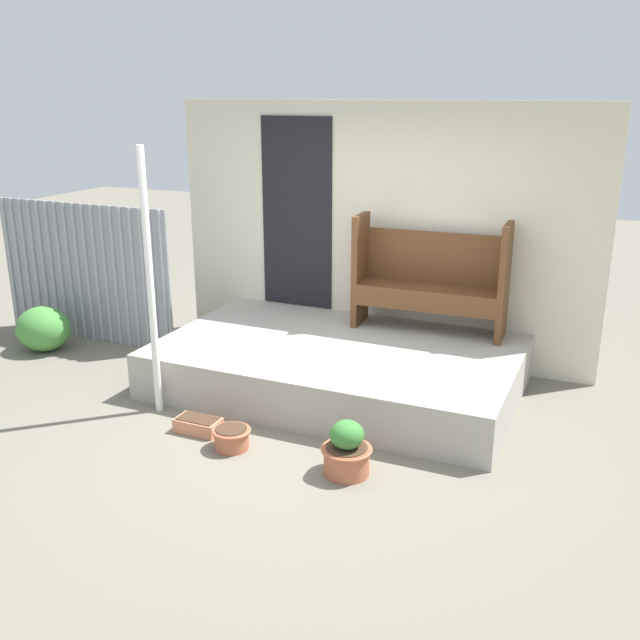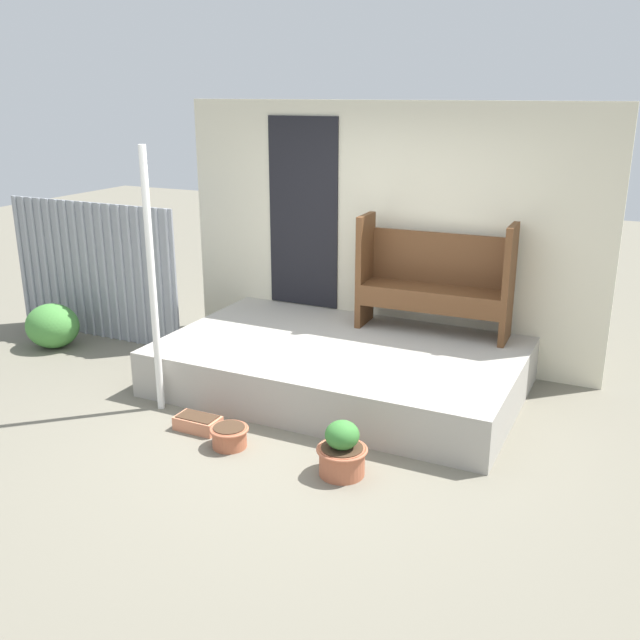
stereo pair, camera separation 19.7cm
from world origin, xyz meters
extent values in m
plane|color=#706B5B|center=(0.00, 0.00, 0.00)|extent=(24.00, 24.00, 0.00)
cube|color=#A8A399|center=(-0.07, 1.02, 0.22)|extent=(3.27, 2.03, 0.43)
cube|color=beige|center=(-0.07, 2.06, 1.30)|extent=(4.47, 0.06, 2.60)
cube|color=black|center=(-0.97, 2.02, 1.44)|extent=(0.80, 0.02, 2.00)
cube|color=gray|center=(-3.18, 1.19, 0.77)|extent=(2.26, 0.02, 1.53)
cylinder|color=#979CA5|center=(-4.25, 1.17, 0.77)|extent=(0.04, 0.04, 1.53)
cylinder|color=#979CA5|center=(-4.13, 1.17, 0.77)|extent=(0.04, 0.04, 1.53)
cylinder|color=#979CA5|center=(-4.00, 1.17, 0.77)|extent=(0.04, 0.04, 1.53)
cylinder|color=#979CA5|center=(-3.88, 1.17, 0.77)|extent=(0.04, 0.04, 1.53)
cylinder|color=#979CA5|center=(-3.75, 1.17, 0.77)|extent=(0.04, 0.04, 1.53)
cylinder|color=#979CA5|center=(-3.62, 1.17, 0.77)|extent=(0.04, 0.04, 1.53)
cylinder|color=#979CA5|center=(-3.50, 1.17, 0.77)|extent=(0.04, 0.04, 1.53)
cylinder|color=#979CA5|center=(-3.37, 1.17, 0.77)|extent=(0.04, 0.04, 1.53)
cylinder|color=#979CA5|center=(-3.25, 1.17, 0.77)|extent=(0.04, 0.04, 1.53)
cylinder|color=#979CA5|center=(-3.12, 1.17, 0.77)|extent=(0.04, 0.04, 1.53)
cylinder|color=#979CA5|center=(-3.00, 1.17, 0.77)|extent=(0.04, 0.04, 1.53)
cylinder|color=#979CA5|center=(-2.87, 1.17, 0.77)|extent=(0.04, 0.04, 1.53)
cylinder|color=#979CA5|center=(-2.74, 1.17, 0.77)|extent=(0.04, 0.04, 1.53)
cylinder|color=#979CA5|center=(-2.62, 1.17, 0.77)|extent=(0.04, 0.04, 1.53)
cylinder|color=#979CA5|center=(-2.49, 1.17, 0.77)|extent=(0.04, 0.04, 1.53)
cylinder|color=#979CA5|center=(-2.37, 1.17, 0.77)|extent=(0.04, 0.04, 1.53)
cylinder|color=#979CA5|center=(-2.24, 1.17, 0.77)|extent=(0.04, 0.04, 1.53)
cylinder|color=#979CA5|center=(-2.12, 1.17, 0.77)|extent=(0.04, 0.04, 1.53)
cylinder|color=white|center=(-1.32, -0.08, 1.14)|extent=(0.06, 0.06, 2.28)
cube|color=brown|center=(-0.13, 1.72, 0.98)|extent=(0.07, 0.40, 1.11)
cube|color=brown|center=(1.27, 1.77, 0.98)|extent=(0.07, 0.40, 1.11)
cube|color=brown|center=(0.57, 1.75, 0.86)|extent=(1.36, 0.45, 0.04)
cube|color=brown|center=(0.58, 1.56, 0.76)|extent=(1.35, 0.08, 0.16)
cube|color=brown|center=(0.57, 1.93, 1.13)|extent=(1.35, 0.09, 0.50)
cylinder|color=#B26042|center=(-0.38, -0.44, 0.08)|extent=(0.27, 0.27, 0.16)
torus|color=#B26042|center=(-0.38, -0.44, 0.15)|extent=(0.31, 0.31, 0.02)
cylinder|color=#422D1E|center=(-0.38, -0.44, 0.17)|extent=(0.25, 0.25, 0.01)
cylinder|color=#B26042|center=(0.59, -0.44, 0.11)|extent=(0.34, 0.34, 0.21)
torus|color=#B26042|center=(0.59, -0.44, 0.20)|extent=(0.38, 0.38, 0.02)
cylinder|color=#422D1E|center=(0.59, -0.44, 0.22)|extent=(0.31, 0.31, 0.01)
ellipsoid|color=#387A33|center=(0.59, -0.44, 0.32)|extent=(0.25, 0.25, 0.21)
cube|color=tan|center=(-0.78, -0.30, 0.06)|extent=(0.37, 0.21, 0.11)
cube|color=#422D1E|center=(-0.78, -0.30, 0.12)|extent=(0.33, 0.18, 0.01)
ellipsoid|color=#478C3D|center=(-3.37, 0.69, 0.24)|extent=(0.59, 0.53, 0.48)
camera|label=1|loc=(2.28, -4.77, 2.69)|focal=40.00mm
camera|label=2|loc=(2.46, -4.68, 2.69)|focal=40.00mm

